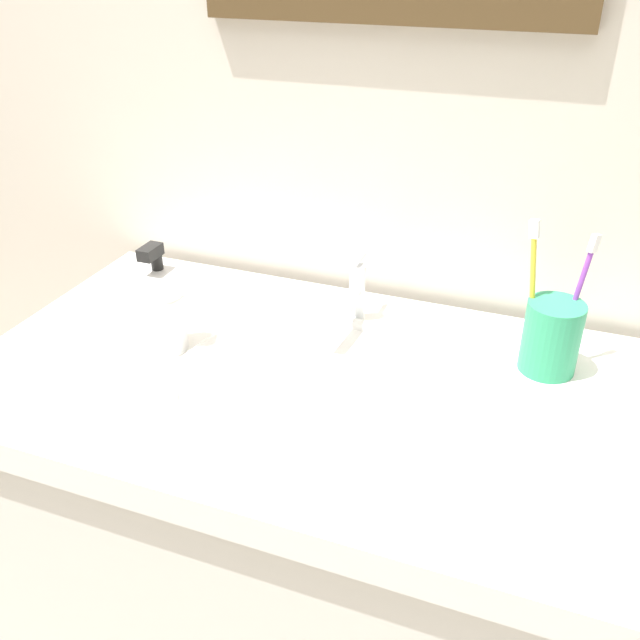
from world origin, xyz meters
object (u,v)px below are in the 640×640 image
object	(u,v)px
faucet	(355,299)
soap_dispenser	(163,307)
toothbrush_cup	(551,337)
toothbrush_yellow	(533,284)
toothbrush_purple	(577,293)

from	to	relation	value
faucet	soap_dispenser	xyz separation A→B (m)	(-0.23, -0.15, 0.02)
toothbrush_cup	toothbrush_yellow	world-z (taller)	toothbrush_yellow
faucet	toothbrush_yellow	size ratio (longest dim) A/B	0.76
soap_dispenser	toothbrush_cup	bearing A→B (deg)	14.74
faucet	soap_dispenser	size ratio (longest dim) A/B	0.95
faucet	toothbrush_yellow	bearing A→B (deg)	-2.24
toothbrush_cup	toothbrush_purple	bearing A→B (deg)	47.13
toothbrush_yellow	toothbrush_purple	world-z (taller)	toothbrush_yellow
toothbrush_cup	soap_dispenser	world-z (taller)	soap_dispenser
toothbrush_yellow	soap_dispenser	world-z (taller)	toothbrush_yellow
toothbrush_cup	faucet	bearing A→B (deg)	176.35
faucet	soap_dispenser	distance (m)	0.28
toothbrush_yellow	toothbrush_cup	bearing A→B (deg)	-13.21
toothbrush_yellow	soap_dispenser	bearing A→B (deg)	-163.31
faucet	toothbrush_purple	world-z (taller)	toothbrush_purple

